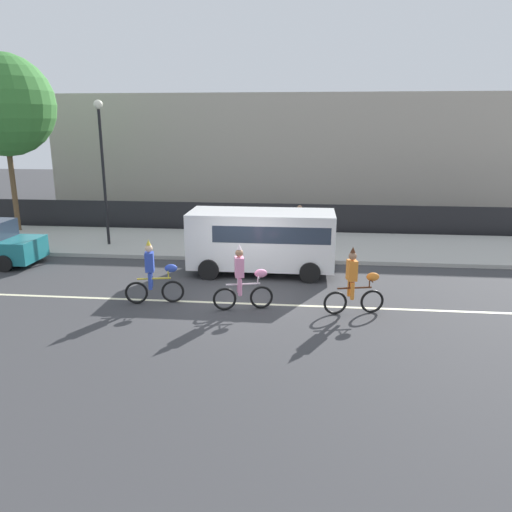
{
  "coord_description": "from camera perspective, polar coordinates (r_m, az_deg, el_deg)",
  "views": [
    {
      "loc": [
        1.9,
        -14.16,
        5.15
      ],
      "look_at": [
        0.29,
        1.2,
        1.0
      ],
      "focal_mm": 35.0,
      "sensor_mm": 36.0,
      "label": 1
    }
  ],
  "objects": [
    {
      "name": "parade_cyclist_cobalt",
      "position": [
        14.79,
        -11.55,
        -2.21
      ],
      "size": [
        1.7,
        0.55,
        1.92
      ],
      "color": "black",
      "rests_on": "ground"
    },
    {
      "name": "parade_cyclist_orange",
      "position": [
        13.96,
        11.27,
        -3.24
      ],
      "size": [
        1.69,
        0.56,
        1.92
      ],
      "color": "black",
      "rests_on": "ground"
    },
    {
      "name": "road_centre_line",
      "position": [
        14.72,
        -1.82,
        -5.43
      ],
      "size": [
        36.0,
        0.14,
        0.01
      ],
      "primitive_type": "cube",
      "color": "beige",
      "rests_on": "ground"
    },
    {
      "name": "parade_cyclist_pink",
      "position": [
        14.0,
        -1.44,
        -2.88
      ],
      "size": [
        1.69,
        0.59,
        1.92
      ],
      "color": "black",
      "rests_on": "ground"
    },
    {
      "name": "pedestrian_onlooker",
      "position": [
        21.33,
        4.98,
        3.8
      ],
      "size": [
        0.32,
        0.2,
        1.62
      ],
      "color": "#33333D",
      "rests_on": "sidewalk_curb"
    },
    {
      "name": "building_backdrop",
      "position": [
        32.22,
        4.36,
        11.82
      ],
      "size": [
        28.0,
        8.0,
        6.72
      ],
      "primitive_type": "cube",
      "color": "#B2A899",
      "rests_on": "ground"
    },
    {
      "name": "sidewalk_curb",
      "position": [
        21.36,
        0.71,
        1.3
      ],
      "size": [
        60.0,
        5.0,
        0.15
      ],
      "primitive_type": "cube",
      "color": "#ADAAA3",
      "rests_on": "ground"
    },
    {
      "name": "fence_line",
      "position": [
        24.05,
        1.36,
        4.38
      ],
      "size": [
        40.0,
        0.08,
        1.4
      ],
      "primitive_type": "cube",
      "color": "black",
      "rests_on": "ground"
    },
    {
      "name": "ground_plane",
      "position": [
        15.18,
        -1.56,
        -4.79
      ],
      "size": [
        80.0,
        80.0,
        0.0
      ],
      "primitive_type": "plane",
      "color": "#38383A"
    },
    {
      "name": "street_tree_near_lamp",
      "position": [
        26.08,
        -26.92,
        15.12
      ],
      "size": [
        4.57,
        4.57,
        8.03
      ],
      "color": "brown",
      "rests_on": "sidewalk_curb"
    },
    {
      "name": "parked_van_white",
      "position": [
        17.36,
        0.9,
        2.16
      ],
      "size": [
        5.0,
        2.22,
        2.18
      ],
      "color": "white",
      "rests_on": "ground"
    },
    {
      "name": "street_lamp_post",
      "position": [
        21.54,
        -17.21,
        11.3
      ],
      "size": [
        0.36,
        0.36,
        5.86
      ],
      "color": "black",
      "rests_on": "sidewalk_curb"
    }
  ]
}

